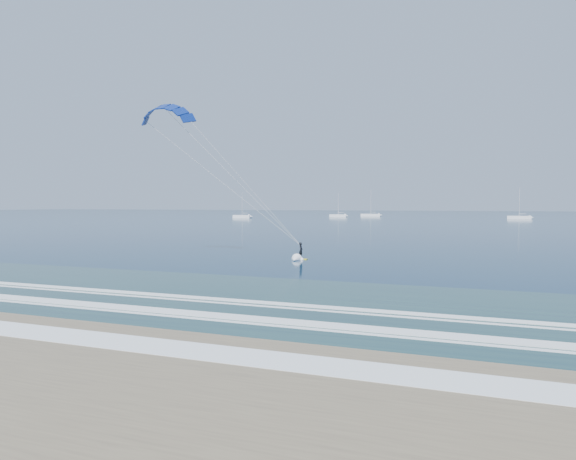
{
  "coord_description": "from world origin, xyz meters",
  "views": [
    {
      "loc": [
        12.76,
        -17.24,
        5.68
      ],
      "look_at": [
        -3.89,
        26.26,
        3.35
      ],
      "focal_mm": 32.0,
      "sensor_mm": 36.0,
      "label": 1
    }
  ],
  "objects_px": {
    "kitesurfer_rig": "(231,175)",
    "sailboat_3": "(519,217)",
    "sailboat_0": "(242,216)",
    "sailboat_2": "(371,215)",
    "sailboat_1": "(338,216)"
  },
  "relations": [
    {
      "from": "sailboat_1",
      "to": "sailboat_3",
      "type": "xyz_separation_m",
      "value": [
        73.54,
        -3.67,
        0.01
      ]
    },
    {
      "from": "kitesurfer_rig",
      "to": "sailboat_3",
      "type": "relative_size",
      "value": 1.51
    },
    {
      "from": "kitesurfer_rig",
      "to": "sailboat_0",
      "type": "xyz_separation_m",
      "value": [
        -70.3,
        146.44,
        -8.01
      ]
    },
    {
      "from": "sailboat_1",
      "to": "sailboat_2",
      "type": "relative_size",
      "value": 0.86
    },
    {
      "from": "kitesurfer_rig",
      "to": "sailboat_2",
      "type": "height_order",
      "value": "kitesurfer_rig"
    },
    {
      "from": "sailboat_0",
      "to": "sailboat_1",
      "type": "xyz_separation_m",
      "value": [
        33.9,
        27.95,
        0.0
      ]
    },
    {
      "from": "kitesurfer_rig",
      "to": "sailboat_2",
      "type": "xyz_separation_m",
      "value": [
        -25.56,
        192.61,
        -8.0
      ]
    },
    {
      "from": "sailboat_2",
      "to": "sailboat_3",
      "type": "distance_m",
      "value": 66.4
    },
    {
      "from": "sailboat_0",
      "to": "sailboat_3",
      "type": "distance_m",
      "value": 110.15
    },
    {
      "from": "sailboat_2",
      "to": "sailboat_3",
      "type": "relative_size",
      "value": 1.03
    },
    {
      "from": "kitesurfer_rig",
      "to": "sailboat_1",
      "type": "height_order",
      "value": "kitesurfer_rig"
    },
    {
      "from": "sailboat_0",
      "to": "sailboat_2",
      "type": "bearing_deg",
      "value": 45.9
    },
    {
      "from": "sailboat_0",
      "to": "sailboat_3",
      "type": "bearing_deg",
      "value": 12.74
    },
    {
      "from": "sailboat_3",
      "to": "sailboat_0",
      "type": "bearing_deg",
      "value": -167.26
    },
    {
      "from": "sailboat_2",
      "to": "sailboat_1",
      "type": "bearing_deg",
      "value": -120.76
    }
  ]
}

